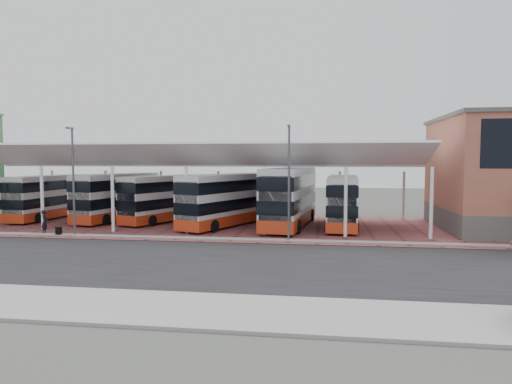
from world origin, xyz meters
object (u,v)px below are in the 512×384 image
bus_4 (290,197)px  bus_1 (117,197)px  pedestrian (45,222)px  bus_2 (168,198)px  bus_5 (342,202)px  bus_3 (226,200)px  bus_0 (49,197)px

bus_4 → bus_1: bearing=-179.7°
bus_1 → pedestrian: 8.92m
bus_2 → bus_4: (11.40, -1.68, 0.37)m
bus_2 → pedestrian: bearing=-105.7°
bus_4 → bus_5: 4.43m
bus_3 → bus_4: size_ratio=0.89×
bus_3 → bus_4: bus_4 is taller
bus_4 → pedestrian: (-18.20, -6.80, -1.55)m
bus_2 → bus_4: bus_4 is taller
bus_2 → bus_5: bus_5 is taller
bus_4 → bus_0: bearing=-177.8°
bus_0 → bus_5: (27.73, -1.59, 0.05)m
bus_0 → bus_2: bearing=2.7°
bus_3 → pedestrian: bus_3 is taller
bus_0 → bus_1: 6.97m
bus_2 → bus_0: bearing=-157.8°
bus_2 → bus_1: bearing=-158.8°
bus_3 → bus_0: bearing=-164.8°
bus_2 → bus_5: size_ratio=0.99×
bus_1 → bus_3: bus_3 is taller
bus_3 → pedestrian: (-12.79, -6.22, -1.28)m
bus_4 → pedestrian: bearing=-152.8°
bus_1 → bus_3: 11.20m
bus_3 → bus_4: (5.41, 0.58, 0.26)m
bus_0 → bus_5: size_ratio=0.98×
bus_0 → bus_4: 23.40m
bus_0 → bus_4: bearing=-1.1°
bus_2 → bus_5: 15.87m
bus_4 → bus_5: bearing=10.2°
pedestrian → bus_0: bearing=14.4°
bus_3 → bus_5: 9.86m
bus_3 → bus_5: bus_3 is taller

